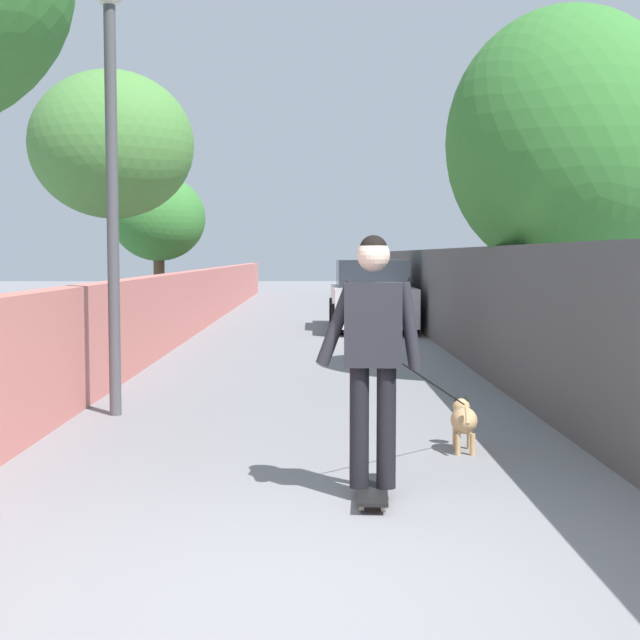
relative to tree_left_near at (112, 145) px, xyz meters
name	(u,v)px	position (x,y,z in m)	size (l,w,h in m)	color
ground_plane	(310,337)	(1.00, -3.69, -3.70)	(80.00, 80.00, 0.00)	gray
wall_left	(169,311)	(-1.00, -1.18, -3.04)	(48.00, 0.30, 1.31)	#CC726B
fence_right	(449,298)	(-1.00, -6.20, -2.82)	(48.00, 0.30, 1.76)	#4C4C4C
tree_left_near	(112,145)	(0.00, 0.00, 0.00)	(3.06, 3.06, 5.08)	#473523
tree_left_mid	(158,219)	(6.00, 0.16, -1.13)	(2.37, 2.37, 3.67)	brown
tree_right_far	(567,143)	(-5.50, -7.01, -0.62)	(3.08, 3.08, 4.79)	#473523
lamp_post	(111,115)	(-7.96, -1.73, -0.64)	(0.36, 0.36, 4.48)	#4C4C51
skateboard	(372,490)	(-11.25, -4.17, -3.63)	(0.81, 0.25, 0.08)	black
person_skateboarder	(373,341)	(-11.25, -4.17, -2.62)	(0.24, 0.71, 1.69)	black
dog	(463,419)	(-9.73, -5.02, -3.42)	(1.82, 0.99, 1.06)	tan
car_near	(371,297)	(2.97, -5.05, -2.98)	(4.28, 1.80, 1.54)	silver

